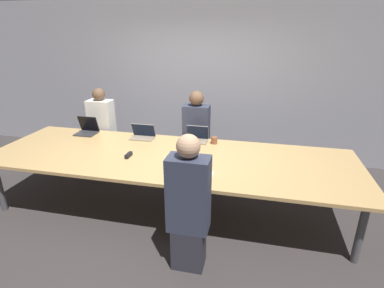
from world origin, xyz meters
TOP-DOWN VIEW (x-y plane):
  - ground_plane at (0.00, 0.00)m, footprint 24.00×24.00m
  - curtain_wall at (0.00, 2.00)m, footprint 12.00×0.06m
  - conference_table at (0.00, 0.00)m, footprint 4.73×1.51m
  - laptop_near_midright at (0.47, -0.51)m, footprint 0.34×0.24m
  - person_near_midright at (0.49, -1.00)m, footprint 0.40×0.24m
  - laptop_far_left at (-1.51, 0.57)m, footprint 0.31×0.27m
  - person_far_left at (-1.46, 0.93)m, footprint 0.40×0.24m
  - laptop_far_midleft at (-0.58, 0.55)m, footprint 0.35×0.22m
  - laptop_far_center at (0.23, 0.62)m, footprint 0.32×0.23m
  - person_far_center at (0.15, 0.93)m, footprint 0.40×0.24m
  - cup_far_center at (0.49, 0.57)m, footprint 0.09×0.09m
  - stapler at (-0.50, -0.15)m, footprint 0.05×0.15m

SIDE VIEW (x-z plane):
  - ground_plane at x=0.00m, z-range 0.00..0.00m
  - person_far_left at x=-1.46m, z-range -0.02..1.39m
  - person_near_midright at x=0.49m, z-range -0.02..1.42m
  - person_far_center at x=0.15m, z-range -0.02..1.42m
  - conference_table at x=0.00m, z-range 0.34..1.10m
  - stapler at x=-0.50m, z-range 0.76..0.81m
  - cup_far_center at x=0.49m, z-range 0.76..0.86m
  - laptop_far_midleft at x=-0.58m, z-range 0.72..0.94m
  - laptop_far_center at x=0.23m, z-range 0.71..0.95m
  - laptop_near_midright at x=0.47m, z-range 0.71..0.95m
  - laptop_far_left at x=-1.51m, z-range 0.70..0.97m
  - curtain_wall at x=0.00m, z-range 0.00..2.80m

